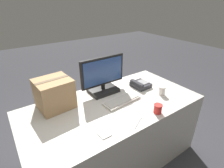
{
  "coord_description": "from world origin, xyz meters",
  "views": [
    {
      "loc": [
        -0.86,
        -1.21,
        1.72
      ],
      "look_at": [
        0.07,
        0.12,
        0.9
      ],
      "focal_mm": 28.0,
      "sensor_mm": 36.0,
      "label": 1
    }
  ],
  "objects_px": {
    "monitor": "(103,78)",
    "cardboard_box": "(54,94)",
    "desk_phone": "(140,84)",
    "spoon": "(139,121)",
    "paper_cup_left": "(158,109)",
    "sticky_note_pad": "(105,134)",
    "keyboard": "(122,101)",
    "paper_cup_right": "(162,91)"
  },
  "relations": [
    {
      "from": "paper_cup_right",
      "to": "spoon",
      "type": "distance_m",
      "value": 0.56
    },
    {
      "from": "monitor",
      "to": "spoon",
      "type": "height_order",
      "value": "monitor"
    },
    {
      "from": "paper_cup_left",
      "to": "spoon",
      "type": "distance_m",
      "value": 0.23
    },
    {
      "from": "cardboard_box",
      "to": "sticky_note_pad",
      "type": "xyz_separation_m",
      "value": [
        0.18,
        -0.6,
        -0.14
      ]
    },
    {
      "from": "paper_cup_right",
      "to": "sticky_note_pad",
      "type": "xyz_separation_m",
      "value": [
        -0.85,
        -0.16,
        -0.05
      ]
    },
    {
      "from": "desk_phone",
      "to": "sticky_note_pad",
      "type": "xyz_separation_m",
      "value": [
        -0.79,
        -0.44,
        -0.03
      ]
    },
    {
      "from": "desk_phone",
      "to": "paper_cup_left",
      "type": "bearing_deg",
      "value": -116.93
    },
    {
      "from": "monitor",
      "to": "desk_phone",
      "type": "height_order",
      "value": "monitor"
    },
    {
      "from": "spoon",
      "to": "cardboard_box",
      "type": "bearing_deg",
      "value": 99.98
    },
    {
      "from": "keyboard",
      "to": "cardboard_box",
      "type": "relative_size",
      "value": 1.23
    },
    {
      "from": "paper_cup_right",
      "to": "cardboard_box",
      "type": "distance_m",
      "value": 1.12
    },
    {
      "from": "monitor",
      "to": "desk_phone",
      "type": "relative_size",
      "value": 2.54
    },
    {
      "from": "keyboard",
      "to": "spoon",
      "type": "xyz_separation_m",
      "value": [
        -0.07,
        -0.34,
        -0.01
      ]
    },
    {
      "from": "desk_phone",
      "to": "spoon",
      "type": "xyz_separation_m",
      "value": [
        -0.46,
        -0.47,
        -0.03
      ]
    },
    {
      "from": "spoon",
      "to": "sticky_note_pad",
      "type": "xyz_separation_m",
      "value": [
        -0.33,
        0.04,
        0.0
      ]
    },
    {
      "from": "monitor",
      "to": "cardboard_box",
      "type": "relative_size",
      "value": 1.55
    },
    {
      "from": "paper_cup_right",
      "to": "cardboard_box",
      "type": "height_order",
      "value": "cardboard_box"
    },
    {
      "from": "paper_cup_right",
      "to": "spoon",
      "type": "xyz_separation_m",
      "value": [
        -0.52,
        -0.2,
        -0.05
      ]
    },
    {
      "from": "keyboard",
      "to": "paper_cup_left",
      "type": "relative_size",
      "value": 4.69
    },
    {
      "from": "keyboard",
      "to": "paper_cup_right",
      "type": "bearing_deg",
      "value": -21.37
    },
    {
      "from": "keyboard",
      "to": "spoon",
      "type": "bearing_deg",
      "value": -106.72
    },
    {
      "from": "monitor",
      "to": "cardboard_box",
      "type": "height_order",
      "value": "monitor"
    },
    {
      "from": "monitor",
      "to": "spoon",
      "type": "xyz_separation_m",
      "value": [
        -0.03,
        -0.63,
        -0.17
      ]
    },
    {
      "from": "desk_phone",
      "to": "cardboard_box",
      "type": "height_order",
      "value": "cardboard_box"
    },
    {
      "from": "desk_phone",
      "to": "spoon",
      "type": "bearing_deg",
      "value": -135.32
    },
    {
      "from": "keyboard",
      "to": "cardboard_box",
      "type": "height_order",
      "value": "cardboard_box"
    },
    {
      "from": "monitor",
      "to": "keyboard",
      "type": "xyz_separation_m",
      "value": [
        0.04,
        -0.29,
        -0.15
      ]
    },
    {
      "from": "paper_cup_right",
      "to": "cardboard_box",
      "type": "bearing_deg",
      "value": 156.8
    },
    {
      "from": "desk_phone",
      "to": "sticky_note_pad",
      "type": "height_order",
      "value": "desk_phone"
    },
    {
      "from": "desk_phone",
      "to": "paper_cup_left",
      "type": "distance_m",
      "value": 0.53
    },
    {
      "from": "paper_cup_left",
      "to": "desk_phone",
      "type": "bearing_deg",
      "value": 64.36
    },
    {
      "from": "monitor",
      "to": "paper_cup_left",
      "type": "distance_m",
      "value": 0.67
    },
    {
      "from": "keyboard",
      "to": "desk_phone",
      "type": "height_order",
      "value": "desk_phone"
    },
    {
      "from": "keyboard",
      "to": "desk_phone",
      "type": "xyz_separation_m",
      "value": [
        0.38,
        0.14,
        0.02
      ]
    },
    {
      "from": "cardboard_box",
      "to": "desk_phone",
      "type": "bearing_deg",
      "value": -9.83
    },
    {
      "from": "keyboard",
      "to": "cardboard_box",
      "type": "xyz_separation_m",
      "value": [
        -0.58,
        0.3,
        0.13
      ]
    },
    {
      "from": "spoon",
      "to": "sticky_note_pad",
      "type": "distance_m",
      "value": 0.33
    },
    {
      "from": "paper_cup_right",
      "to": "sticky_note_pad",
      "type": "relative_size",
      "value": 1.11
    },
    {
      "from": "paper_cup_left",
      "to": "paper_cup_right",
      "type": "bearing_deg",
      "value": 34.68
    },
    {
      "from": "keyboard",
      "to": "spoon",
      "type": "height_order",
      "value": "keyboard"
    },
    {
      "from": "cardboard_box",
      "to": "sticky_note_pad",
      "type": "height_order",
      "value": "cardboard_box"
    },
    {
      "from": "desk_phone",
      "to": "spoon",
      "type": "relative_size",
      "value": 1.32
    }
  ]
}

